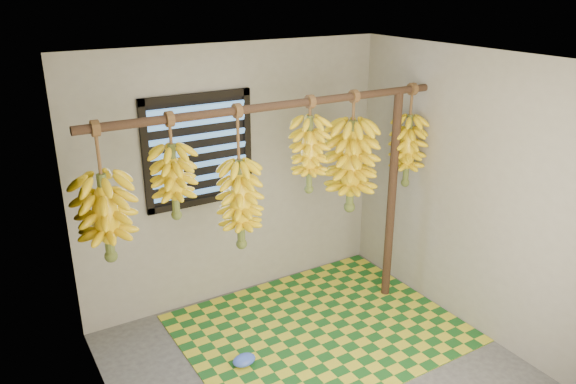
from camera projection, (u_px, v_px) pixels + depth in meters
floor at (324, 375)px, 4.38m from camera, size 3.00×3.00×0.01m
ceiling at (333, 62)px, 3.53m from camera, size 3.00×3.00×0.01m
wall_back at (235, 176)px, 5.17m from camera, size 3.00×0.01×2.40m
wall_left at (113, 292)px, 3.24m from camera, size 0.01×3.00×2.40m
wall_right at (477, 196)px, 4.68m from camera, size 0.01×3.00×2.40m
window at (199, 151)px, 4.87m from camera, size 1.00×0.04×1.00m
hanging_pole at (278, 106)px, 4.24m from camera, size 3.00×0.06×0.06m
support_post at (392, 199)px, 5.16m from camera, size 0.08×0.08×2.00m
woven_mat at (320, 328)px, 4.96m from camera, size 2.35×1.90×0.01m
plastic_bag at (244, 360)px, 4.47m from camera, size 0.21×0.16×0.08m
banana_bunch_a at (106, 217)px, 3.81m from camera, size 0.38×0.38×0.99m
banana_bunch_b at (174, 181)px, 3.99m from camera, size 0.31×0.31×0.78m
banana_bunch_c at (240, 204)px, 4.33m from camera, size 0.32×0.32×1.14m
banana_bunch_d at (309, 154)px, 4.53m from camera, size 0.30×0.30×0.80m
banana_bunch_e at (351, 166)px, 4.79m from camera, size 0.43×0.43×1.05m
banana_bunch_f at (408, 150)px, 5.08m from camera, size 0.31×0.31×0.94m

